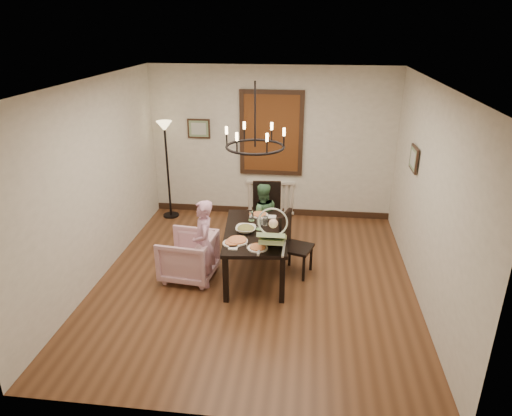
% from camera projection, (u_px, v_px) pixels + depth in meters
% --- Properties ---
extents(room_shell, '(4.51, 5.00, 2.81)m').
position_uv_depth(room_shell, '(258.00, 181.00, 6.44)').
color(room_shell, brown).
rests_on(room_shell, ground).
extents(dining_table, '(1.02, 1.62, 0.72)m').
position_uv_depth(dining_table, '(255.00, 236.00, 6.54)').
color(dining_table, black).
rests_on(dining_table, room_shell).
extents(chair_far, '(0.50, 0.50, 1.06)m').
position_uv_depth(chair_far, '(266.00, 215.00, 7.53)').
color(chair_far, black).
rests_on(chair_far, room_shell).
extents(chair_right, '(0.52, 0.52, 0.95)m').
position_uv_depth(chair_right, '(297.00, 244.00, 6.65)').
color(chair_right, black).
rests_on(chair_right, room_shell).
extents(armchair, '(0.82, 0.80, 0.68)m').
position_uv_depth(armchair, '(188.00, 256.00, 6.60)').
color(armchair, '#D5A3B1').
rests_on(armchair, room_shell).
extents(elderly_woman, '(0.35, 0.44, 1.05)m').
position_uv_depth(elderly_woman, '(204.00, 251.00, 6.35)').
color(elderly_woman, '#C78CA9').
rests_on(elderly_woman, room_shell).
extents(seated_man, '(0.54, 0.47, 0.94)m').
position_uv_depth(seated_man, '(262.00, 222.00, 7.39)').
color(seated_man, '#46754C').
rests_on(seated_man, room_shell).
extents(baby_bouncer, '(0.42, 0.58, 0.38)m').
position_uv_depth(baby_bouncer, '(272.00, 235.00, 5.95)').
color(baby_bouncer, '#BFE69E').
rests_on(baby_bouncer, dining_table).
extents(salad_bowl, '(0.35, 0.35, 0.09)m').
position_uv_depth(salad_bowl, '(246.00, 229.00, 6.46)').
color(salad_bowl, white).
rests_on(salad_bowl, dining_table).
extents(pizza_platter, '(0.29, 0.29, 0.04)m').
position_uv_depth(pizza_platter, '(237.00, 241.00, 6.17)').
color(pizza_platter, tan).
rests_on(pizza_platter, dining_table).
extents(drinking_glass, '(0.07, 0.07, 0.14)m').
position_uv_depth(drinking_glass, '(259.00, 223.00, 6.60)').
color(drinking_glass, silver).
rests_on(drinking_glass, dining_table).
extents(window_blinds, '(1.00, 0.03, 1.40)m').
position_uv_depth(window_blinds, '(271.00, 133.00, 8.29)').
color(window_blinds, '#562911').
rests_on(window_blinds, room_shell).
extents(radiator, '(0.92, 0.12, 0.62)m').
position_uv_depth(radiator, '(271.00, 197.00, 8.78)').
color(radiator, silver).
rests_on(radiator, room_shell).
extents(picture_back, '(0.42, 0.03, 0.36)m').
position_uv_depth(picture_back, '(199.00, 129.00, 8.43)').
color(picture_back, black).
rests_on(picture_back, room_shell).
extents(picture_right, '(0.03, 0.42, 0.36)m').
position_uv_depth(picture_right, '(414.00, 159.00, 6.59)').
color(picture_right, black).
rests_on(picture_right, room_shell).
extents(floor_lamp, '(0.30, 0.30, 1.80)m').
position_uv_depth(floor_lamp, '(168.00, 171.00, 8.48)').
color(floor_lamp, black).
rests_on(floor_lamp, room_shell).
extents(chandelier, '(0.80, 0.80, 0.04)m').
position_uv_depth(chandelier, '(255.00, 147.00, 6.04)').
color(chandelier, black).
rests_on(chandelier, room_shell).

